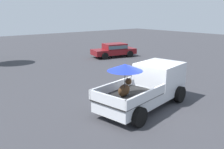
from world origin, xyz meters
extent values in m
plane|color=#38383D|center=(0.00, 0.00, 0.00)|extent=(80.00, 80.00, 0.00)
cylinder|color=black|center=(1.56, 1.26, 0.40)|extent=(0.84, 0.41, 0.80)
cylinder|color=black|center=(1.89, -0.68, 0.40)|extent=(0.84, 0.41, 0.80)
cylinder|color=black|center=(-1.89, 0.68, 0.40)|extent=(0.84, 0.41, 0.80)
cylinder|color=black|center=(-1.56, -1.26, 0.40)|extent=(0.84, 0.41, 0.80)
cube|color=silver|center=(0.00, 0.00, 0.57)|extent=(5.23, 2.61, 0.50)
cube|color=silver|center=(1.38, 0.23, 1.36)|extent=(2.38, 2.18, 1.08)
cube|color=#4C606B|center=(2.37, 0.40, 1.56)|extent=(0.34, 1.71, 0.64)
cube|color=black|center=(-1.13, -0.19, 0.85)|extent=(3.07, 2.28, 0.06)
cube|color=silver|center=(-1.29, 0.72, 1.08)|extent=(2.78, 0.56, 0.40)
cube|color=silver|center=(-0.98, -1.10, 1.08)|extent=(2.78, 0.56, 0.40)
cube|color=silver|center=(-2.47, -0.42, 1.08)|extent=(0.40, 1.83, 0.40)
ellipsoid|color=#472D19|center=(-1.32, -0.11, 1.14)|extent=(0.72, 0.43, 0.52)
sphere|color=#472D19|center=(-1.03, -0.06, 1.46)|extent=(0.32, 0.32, 0.28)
cone|color=#472D19|center=(-1.04, 0.01, 1.60)|extent=(0.10, 0.10, 0.12)
cone|color=#472D19|center=(-1.02, -0.14, 1.60)|extent=(0.10, 0.10, 0.12)
cylinder|color=black|center=(-1.40, -0.24, 1.47)|extent=(0.03, 0.03, 1.19)
cone|color=#1E33B7|center=(-1.40, -0.24, 2.17)|extent=(1.69, 1.69, 0.28)
cylinder|color=black|center=(5.81, 10.37, 0.33)|extent=(0.69, 0.37, 0.66)
cylinder|color=black|center=(6.22, 12.08, 0.33)|extent=(0.69, 0.37, 0.66)
cylinder|color=black|center=(8.44, 9.75, 0.33)|extent=(0.69, 0.37, 0.66)
cylinder|color=black|center=(8.85, 11.46, 0.33)|extent=(0.69, 0.37, 0.66)
cube|color=maroon|center=(7.33, 10.92, 0.55)|extent=(4.59, 2.70, 0.52)
cube|color=maroon|center=(7.43, 10.89, 1.05)|extent=(2.41, 2.04, 0.56)
cube|color=#4C606B|center=(7.43, 10.89, 1.05)|extent=(2.37, 2.11, 0.32)
camera|label=1|loc=(-7.83, -7.20, 4.33)|focal=38.50mm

